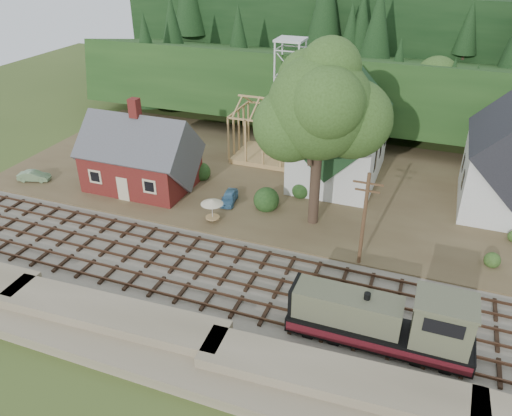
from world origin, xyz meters
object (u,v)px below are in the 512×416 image
(locomotive, at_px, (387,323))
(car_green, at_px, (34,176))
(patio_set, at_px, (212,203))
(car_blue, at_px, (229,197))

(locomotive, height_order, car_green, locomotive)
(patio_set, bearing_deg, car_green, 177.32)
(locomotive, xyz_separation_m, patio_set, (-16.42, 9.92, 0.18))
(car_green, distance_m, patio_set, 20.82)
(locomotive, distance_m, car_green, 38.76)
(locomotive, distance_m, patio_set, 19.18)
(car_green, bearing_deg, locomotive, -123.19)
(locomotive, distance_m, car_blue, 21.39)
(car_blue, bearing_deg, car_green, 177.97)
(car_blue, xyz_separation_m, patio_set, (0.02, -3.73, 1.34))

